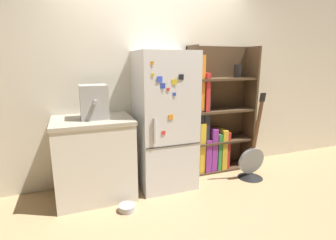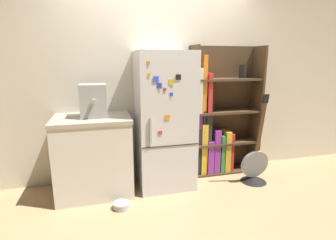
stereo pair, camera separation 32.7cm
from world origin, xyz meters
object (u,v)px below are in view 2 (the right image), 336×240
at_px(espresso_machine, 93,101).
at_px(guitar, 254,170).
at_px(refrigerator, 164,120).
at_px(bookshelf, 216,123).
at_px(pet_bowl, 121,205).

relative_size(espresso_machine, guitar, 0.32).
relative_size(refrigerator, guitar, 1.42).
distance_m(refrigerator, espresso_machine, 0.88).
bearing_deg(bookshelf, espresso_machine, -173.31).
xyz_separation_m(refrigerator, espresso_machine, (-0.83, -0.00, 0.28)).
height_order(guitar, pet_bowl, guitar).
relative_size(bookshelf, espresso_machine, 4.70).
xyz_separation_m(bookshelf, espresso_machine, (-1.62, -0.19, 0.41)).
xyz_separation_m(espresso_machine, guitar, (1.98, -0.26, -0.95)).
distance_m(refrigerator, guitar, 1.35).
xyz_separation_m(refrigerator, guitar, (1.15, -0.26, -0.67)).
height_order(bookshelf, guitar, bookshelf).
height_order(refrigerator, guitar, refrigerator).
distance_m(espresso_machine, pet_bowl, 1.20).
bearing_deg(refrigerator, guitar, -12.81).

